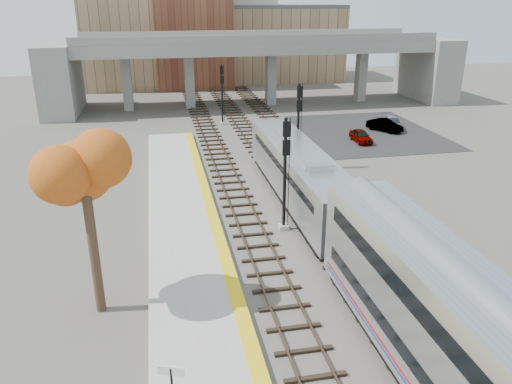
{
  "coord_description": "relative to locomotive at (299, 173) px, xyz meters",
  "views": [
    {
      "loc": [
        -8.46,
        -21.83,
        13.74
      ],
      "look_at": [
        -2.8,
        6.36,
        2.5
      ],
      "focal_mm": 35.0,
      "sensor_mm": 36.0,
      "label": 1
    }
  ],
  "objects": [
    {
      "name": "ground",
      "position": [
        -1.0,
        -9.93,
        -2.28
      ],
      "size": [
        160.0,
        160.0,
        0.0
      ],
      "primitive_type": "plane",
      "color": "#47423D",
      "rests_on": "ground"
    },
    {
      "name": "platform",
      "position": [
        -8.25,
        -9.93,
        -2.1
      ],
      "size": [
        4.5,
        60.0,
        0.35
      ],
      "primitive_type": "cube",
      "color": "#9E9E99",
      "rests_on": "ground"
    },
    {
      "name": "yellow_strip",
      "position": [
        -6.35,
        -9.93,
        -1.92
      ],
      "size": [
        0.7,
        60.0,
        0.01
      ],
      "primitive_type": "cube",
      "color": "yellow",
      "rests_on": "platform"
    },
    {
      "name": "tracks",
      "position": [
        -0.07,
        2.57,
        -2.2
      ],
      "size": [
        10.7,
        95.0,
        0.25
      ],
      "color": "black",
      "rests_on": "ground"
    },
    {
      "name": "overpass",
      "position": [
        3.92,
        35.07,
        3.53
      ],
      "size": [
        54.0,
        12.0,
        9.5
      ],
      "color": "slate",
      "rests_on": "ground"
    },
    {
      "name": "buildings_far",
      "position": [
        0.26,
        56.64,
        5.6
      ],
      "size": [
        43.0,
        21.0,
        20.6
      ],
      "color": "tan",
      "rests_on": "ground"
    },
    {
      "name": "parking_lot",
      "position": [
        13.0,
        18.07,
        -2.26
      ],
      "size": [
        14.0,
        18.0,
        0.04
      ],
      "primitive_type": "cube",
      "color": "black",
      "rests_on": "ground"
    },
    {
      "name": "locomotive",
      "position": [
        0.0,
        0.0,
        0.0
      ],
      "size": [
        3.02,
        19.05,
        4.1
      ],
      "color": "#A8AAB2",
      "rests_on": "ground"
    },
    {
      "name": "signal_mast_near",
      "position": [
        -2.1,
        -4.07,
        1.32
      ],
      "size": [
        0.6,
        0.64,
        7.19
      ],
      "color": "#9E9E99",
      "rests_on": "ground"
    },
    {
      "name": "signal_mast_mid",
      "position": [
        2.0,
        7.42,
        1.36
      ],
      "size": [
        0.6,
        0.64,
        7.25
      ],
      "color": "#9E9E99",
      "rests_on": "ground"
    },
    {
      "name": "signal_mast_far",
      "position": [
        -2.1,
        24.4,
        1.07
      ],
      "size": [
        0.6,
        0.64,
        6.83
      ],
      "color": "#9E9E99",
      "rests_on": "ground"
    },
    {
      "name": "station_sign",
      "position": [
        -9.63,
        -18.54,
        -0.3
      ],
      "size": [
        0.87,
        0.33,
        2.27
      ],
      "rotation": [
        0.0,
        0.0,
        -0.32
      ],
      "color": "black",
      "rests_on": "platform"
    },
    {
      "name": "tree",
      "position": [
        -12.69,
        -10.84,
        4.44
      ],
      "size": [
        3.6,
        3.6,
        9.05
      ],
      "color": "#382619",
      "rests_on": "ground"
    },
    {
      "name": "car_a",
      "position": [
        10.62,
        14.25,
        -1.62
      ],
      "size": [
        1.52,
        3.67,
        1.24
      ],
      "primitive_type": "imported",
      "rotation": [
        0.0,
        0.0,
        -0.02
      ],
      "color": "#99999E",
      "rests_on": "parking_lot"
    },
    {
      "name": "car_b",
      "position": [
        14.86,
        17.85,
        -1.58
      ],
      "size": [
        3.31,
        4.13,
        1.32
      ],
      "primitive_type": "imported",
      "rotation": [
        0.0,
        0.0,
        0.56
      ],
      "color": "#99999E",
      "rests_on": "parking_lot"
    },
    {
      "name": "car_c",
      "position": [
        16.11,
        18.63,
        -1.57
      ],
      "size": [
        3.08,
        4.93,
        1.33
      ],
      "primitive_type": "imported",
      "rotation": [
        0.0,
        0.0,
        -0.28
      ],
      "color": "#99999E",
      "rests_on": "parking_lot"
    }
  ]
}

